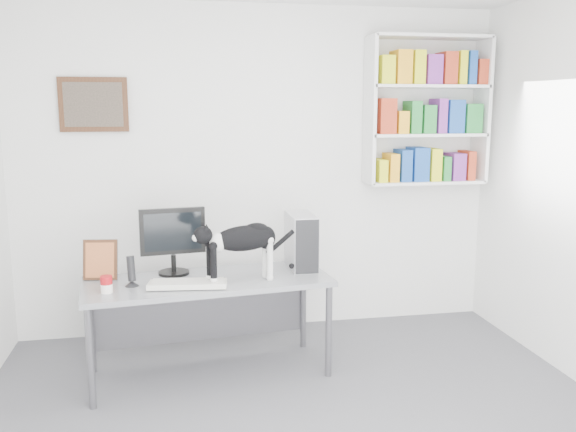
{
  "coord_description": "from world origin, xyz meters",
  "views": [
    {
      "loc": [
        -0.7,
        -3.03,
        1.89
      ],
      "look_at": [
        0.15,
        1.53,
        1.05
      ],
      "focal_mm": 38.0,
      "sensor_mm": 36.0,
      "label": 1
    }
  ],
  "objects_px": {
    "speaker": "(131,271)",
    "pc_tower": "(301,241)",
    "desk": "(209,327)",
    "monitor": "(173,241)",
    "bookshelf": "(427,111)",
    "leaning_print": "(100,259)",
    "cat": "(242,253)",
    "soup_can": "(107,284)",
    "keyboard": "(188,284)"
  },
  "relations": [
    {
      "from": "speaker",
      "to": "pc_tower",
      "type": "bearing_deg",
      "value": -8.61
    },
    {
      "from": "bookshelf",
      "to": "soup_can",
      "type": "xyz_separation_m",
      "value": [
        -2.55,
        -0.95,
        -1.09
      ]
    },
    {
      "from": "keyboard",
      "to": "soup_can",
      "type": "distance_m",
      "value": 0.52
    },
    {
      "from": "monitor",
      "to": "keyboard",
      "type": "xyz_separation_m",
      "value": [
        0.09,
        -0.33,
        -0.22
      ]
    },
    {
      "from": "cat",
      "to": "leaning_print",
      "type": "bearing_deg",
      "value": 149.63
    },
    {
      "from": "desk",
      "to": "pc_tower",
      "type": "distance_m",
      "value": 0.91
    },
    {
      "from": "bookshelf",
      "to": "leaning_print",
      "type": "height_order",
      "value": "bookshelf"
    },
    {
      "from": "monitor",
      "to": "soup_can",
      "type": "distance_m",
      "value": 0.6
    },
    {
      "from": "monitor",
      "to": "speaker",
      "type": "bearing_deg",
      "value": -145.1
    },
    {
      "from": "desk",
      "to": "pc_tower",
      "type": "relative_size",
      "value": 4.2
    },
    {
      "from": "monitor",
      "to": "pc_tower",
      "type": "bearing_deg",
      "value": -6.07
    },
    {
      "from": "soup_can",
      "to": "speaker",
      "type": "bearing_deg",
      "value": 39.45
    },
    {
      "from": "monitor",
      "to": "soup_can",
      "type": "height_order",
      "value": "monitor"
    },
    {
      "from": "monitor",
      "to": "pc_tower",
      "type": "xyz_separation_m",
      "value": [
        0.93,
        0.01,
        -0.04
      ]
    },
    {
      "from": "desk",
      "to": "bookshelf",
      "type": "bearing_deg",
      "value": 15.11
    },
    {
      "from": "bookshelf",
      "to": "leaning_print",
      "type": "bearing_deg",
      "value": -166.67
    },
    {
      "from": "desk",
      "to": "cat",
      "type": "xyz_separation_m",
      "value": [
        0.23,
        -0.12,
        0.56
      ]
    },
    {
      "from": "desk",
      "to": "soup_can",
      "type": "bearing_deg",
      "value": -169.74
    },
    {
      "from": "monitor",
      "to": "cat",
      "type": "bearing_deg",
      "value": -38.98
    },
    {
      "from": "bookshelf",
      "to": "speaker",
      "type": "distance_m",
      "value": 2.75
    },
    {
      "from": "pc_tower",
      "to": "cat",
      "type": "xyz_separation_m",
      "value": [
        -0.47,
        -0.3,
        0.0
      ]
    },
    {
      "from": "speaker",
      "to": "cat",
      "type": "height_order",
      "value": "cat"
    },
    {
      "from": "cat",
      "to": "desk",
      "type": "bearing_deg",
      "value": 137.57
    },
    {
      "from": "soup_can",
      "to": "monitor",
      "type": "bearing_deg",
      "value": 41.05
    },
    {
      "from": "pc_tower",
      "to": "leaning_print",
      "type": "bearing_deg",
      "value": -178.39
    },
    {
      "from": "monitor",
      "to": "cat",
      "type": "relative_size",
      "value": 0.74
    },
    {
      "from": "bookshelf",
      "to": "leaning_print",
      "type": "distance_m",
      "value": 2.88
    },
    {
      "from": "keyboard",
      "to": "pc_tower",
      "type": "xyz_separation_m",
      "value": [
        0.84,
        0.35,
        0.18
      ]
    },
    {
      "from": "keyboard",
      "to": "speaker",
      "type": "relative_size",
      "value": 2.42
    },
    {
      "from": "monitor",
      "to": "speaker",
      "type": "xyz_separation_m",
      "value": [
        -0.28,
        -0.25,
        -0.14
      ]
    },
    {
      "from": "desk",
      "to": "leaning_print",
      "type": "height_order",
      "value": "leaning_print"
    },
    {
      "from": "leaning_print",
      "to": "cat",
      "type": "bearing_deg",
      "value": -5.75
    },
    {
      "from": "bookshelf",
      "to": "desk",
      "type": "relative_size",
      "value": 0.73
    },
    {
      "from": "keyboard",
      "to": "cat",
      "type": "bearing_deg",
      "value": 13.65
    },
    {
      "from": "speaker",
      "to": "keyboard",
      "type": "bearing_deg",
      "value": -33.94
    },
    {
      "from": "leaning_print",
      "to": "soup_can",
      "type": "xyz_separation_m",
      "value": [
        0.07,
        -0.33,
        -0.09
      ]
    },
    {
      "from": "bookshelf",
      "to": "monitor",
      "type": "height_order",
      "value": "bookshelf"
    },
    {
      "from": "desk",
      "to": "leaning_print",
      "type": "xyz_separation_m",
      "value": [
        -0.73,
        0.13,
        0.5
      ]
    },
    {
      "from": "keyboard",
      "to": "soup_can",
      "type": "xyz_separation_m",
      "value": [
        -0.52,
        -0.04,
        0.04
      ]
    },
    {
      "from": "desk",
      "to": "monitor",
      "type": "bearing_deg",
      "value": 136.5
    },
    {
      "from": "bookshelf",
      "to": "pc_tower",
      "type": "relative_size",
      "value": 3.09
    },
    {
      "from": "desk",
      "to": "speaker",
      "type": "relative_size",
      "value": 7.89
    },
    {
      "from": "pc_tower",
      "to": "leaning_print",
      "type": "relative_size",
      "value": 1.39
    },
    {
      "from": "monitor",
      "to": "pc_tower",
      "type": "distance_m",
      "value": 0.93
    },
    {
      "from": "soup_can",
      "to": "leaning_print",
      "type": "bearing_deg",
      "value": 102.05
    },
    {
      "from": "bookshelf",
      "to": "keyboard",
      "type": "height_order",
      "value": "bookshelf"
    },
    {
      "from": "soup_can",
      "to": "bookshelf",
      "type": "bearing_deg",
      "value": 20.41
    },
    {
      "from": "desk",
      "to": "keyboard",
      "type": "xyz_separation_m",
      "value": [
        -0.14,
        -0.16,
        0.37
      ]
    },
    {
      "from": "leaning_print",
      "to": "soup_can",
      "type": "relative_size",
      "value": 2.59
    },
    {
      "from": "pc_tower",
      "to": "soup_can",
      "type": "relative_size",
      "value": 3.61
    }
  ]
}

